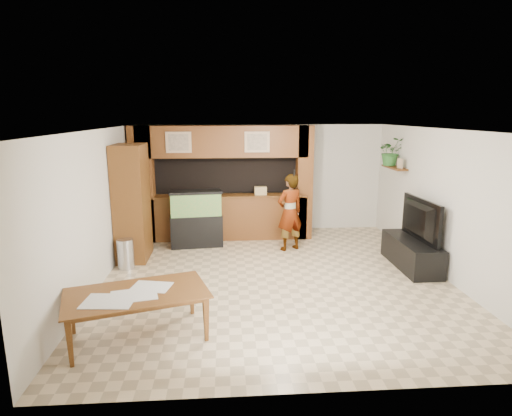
{
  "coord_description": "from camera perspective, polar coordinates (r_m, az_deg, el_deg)",
  "views": [
    {
      "loc": [
        -0.85,
        -7.14,
        2.86
      ],
      "look_at": [
        -0.29,
        0.6,
        1.14
      ],
      "focal_mm": 30.0,
      "sensor_mm": 36.0,
      "label": 1
    }
  ],
  "objects": [
    {
      "name": "dining_table",
      "position": [
        5.87,
        -15.43,
        -13.73
      ],
      "size": [
        1.99,
        1.47,
        0.62
      ],
      "primitive_type": "imported",
      "rotation": [
        0.0,
        0.0,
        0.3
      ],
      "color": "brown",
      "rests_on": "floor"
    },
    {
      "name": "photo_frame",
      "position": [
        9.61,
        18.65,
        5.65
      ],
      "size": [
        0.07,
        0.16,
        0.21
      ],
      "primitive_type": "cube",
      "rotation": [
        0.0,
        0.0,
        0.24
      ],
      "color": "tan",
      "rests_on": "wall_shelf"
    },
    {
      "name": "newspaper_a",
      "position": [
        5.69,
        -15.97,
        -11.11
      ],
      "size": [
        0.64,
        0.53,
        0.01
      ],
      "primitive_type": "cube",
      "rotation": [
        0.0,
        0.0,
        0.23
      ],
      "color": "silver",
      "rests_on": "dining_table"
    },
    {
      "name": "ceiling",
      "position": [
        7.2,
        2.72,
        10.42
      ],
      "size": [
        6.5,
        6.5,
        0.0
      ],
      "primitive_type": "plane",
      "color": "white",
      "rests_on": "wall_back"
    },
    {
      "name": "potted_plant",
      "position": [
        10.01,
        17.55,
        7.19
      ],
      "size": [
        0.58,
        0.51,
        0.63
      ],
      "primitive_type": "imported",
      "rotation": [
        0.0,
        0.0,
        0.03
      ],
      "color": "#286026",
      "rests_on": "wall_shelf"
    },
    {
      "name": "microphone",
      "position": [
        8.74,
        5.11,
        4.68
      ],
      "size": [
        0.03,
        0.09,
        0.15
      ],
      "primitive_type": "cylinder",
      "rotation": [
        0.44,
        0.0,
        0.0
      ],
      "color": "black",
      "rests_on": "person"
    },
    {
      "name": "partition",
      "position": [
        9.9,
        -4.65,
        3.47
      ],
      "size": [
        4.2,
        0.99,
        2.6
      ],
      "color": "brown",
      "rests_on": "floor"
    },
    {
      "name": "tv_stand",
      "position": [
        8.67,
        20.01,
        -5.68
      ],
      "size": [
        0.59,
        1.6,
        0.53
      ],
      "primitive_type": "cube",
      "color": "black",
      "rests_on": "floor"
    },
    {
      "name": "television",
      "position": [
        8.5,
        20.34,
        -1.46
      ],
      "size": [
        0.24,
        1.37,
        0.78
      ],
      "primitive_type": "imported",
      "rotation": [
        0.0,
        0.0,
        1.62
      ],
      "color": "black",
      "rests_on": "tv_stand"
    },
    {
      "name": "counter_box",
      "position": [
        9.78,
        0.6,
        2.32
      ],
      "size": [
        0.28,
        0.19,
        0.18
      ],
      "primitive_type": "cube",
      "rotation": [
        0.0,
        0.0,
        0.0
      ],
      "color": "tan",
      "rests_on": "partition"
    },
    {
      "name": "wall_right",
      "position": [
        8.26,
        23.75,
        0.55
      ],
      "size": [
        0.0,
        6.5,
        6.5
      ],
      "primitive_type": "plane",
      "rotation": [
        1.57,
        0.0,
        -1.57
      ],
      "color": "beige",
      "rests_on": "floor"
    },
    {
      "name": "pantry_cabinet",
      "position": [
        8.76,
        -16.23,
        0.69
      ],
      "size": [
        0.57,
        0.93,
        2.29
      ],
      "primitive_type": "cube",
      "color": "brown",
      "rests_on": "floor"
    },
    {
      "name": "wall_clock",
      "position": [
        8.47,
        -18.64,
        5.34
      ],
      "size": [
        0.05,
        0.25,
        0.25
      ],
      "color": "black",
      "rests_on": "wall_left"
    },
    {
      "name": "aquarium",
      "position": [
        9.39,
        -7.98,
        -1.51
      ],
      "size": [
        1.12,
        0.42,
        1.24
      ],
      "rotation": [
        0.0,
        0.0,
        0.11
      ],
      "color": "black",
      "rests_on": "floor"
    },
    {
      "name": "wall_left",
      "position": [
        7.62,
        -20.41,
        -0.11
      ],
      "size": [
        0.0,
        6.5,
        6.5
      ],
      "primitive_type": "plane",
      "rotation": [
        1.57,
        0.0,
        1.57
      ],
      "color": "beige",
      "rests_on": "floor"
    },
    {
      "name": "trash_can",
      "position": [
        8.43,
        -16.97,
        -5.86
      ],
      "size": [
        0.31,
        0.31,
        0.57
      ],
      "primitive_type": "cylinder",
      "color": "#B2B2B7",
      "rests_on": "floor"
    },
    {
      "name": "person",
      "position": [
        9.04,
        4.53,
        -0.58
      ],
      "size": [
        0.71,
        0.61,
        1.64
      ],
      "primitive_type": "imported",
      "rotation": [
        0.0,
        0.0,
        3.58
      ],
      "color": "#A97F5D",
      "rests_on": "floor"
    },
    {
      "name": "newspaper_b",
      "position": [
        5.61,
        -19.03,
        -11.66
      ],
      "size": [
        0.64,
        0.49,
        0.01
      ],
      "primitive_type": "cube",
      "rotation": [
        0.0,
        0.0,
        -0.08
      ],
      "color": "silver",
      "rests_on": "dining_table"
    },
    {
      "name": "wall_back",
      "position": [
        10.54,
        0.55,
        3.99
      ],
      "size": [
        6.0,
        0.0,
        6.0
      ],
      "primitive_type": "plane",
      "rotation": [
        1.57,
        0.0,
        0.0
      ],
      "color": "beige",
      "rests_on": "floor"
    },
    {
      "name": "wall_shelf",
      "position": [
        9.89,
        17.97,
        5.16
      ],
      "size": [
        0.25,
        0.9,
        0.04
      ],
      "primitive_type": "cube",
      "color": "brown",
      "rests_on": "wall_right"
    },
    {
      "name": "newspaper_c",
      "position": [
        5.89,
        -13.78,
        -10.15
      ],
      "size": [
        0.56,
        0.46,
        0.01
      ],
      "primitive_type": "cube",
      "rotation": [
        0.0,
        0.0,
        -0.21
      ],
      "color": "silver",
      "rests_on": "dining_table"
    },
    {
      "name": "floor",
      "position": [
        7.74,
        2.52,
        -9.2
      ],
      "size": [
        6.5,
        6.5,
        0.0
      ],
      "primitive_type": "plane",
      "color": "#CAB28C",
      "rests_on": "ground"
    }
  ]
}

